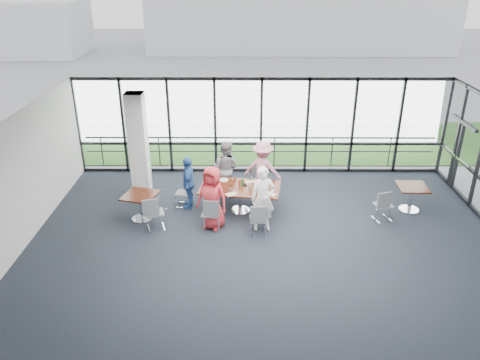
{
  "coord_description": "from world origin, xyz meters",
  "views": [
    {
      "loc": [
        -0.63,
        -9.6,
        6.35
      ],
      "look_at": [
        -0.68,
        1.87,
        1.1
      ],
      "focal_mm": 35.0,
      "sensor_mm": 36.0,
      "label": 1
    }
  ],
  "objects_px": {
    "side_table_right": "(412,190)",
    "chair_main_fl": "(225,181)",
    "chair_spare_la": "(155,213)",
    "chair_main_nl": "(211,213)",
    "diner_far_right": "(263,170)",
    "diner_far_left": "(226,168)",
    "chair_spare_lb": "(140,183)",
    "chair_main_fr": "(261,181)",
    "diner_near_right": "(263,199)",
    "chair_main_nr": "(258,219)",
    "chair_spare_r": "(383,205)",
    "diner_end": "(188,182)",
    "diner_near_left": "(212,198)",
    "structural_column": "(139,148)",
    "chair_main_end": "(183,193)",
    "main_table": "(240,190)",
    "side_table_left": "(140,199)"
  },
  "relations": [
    {
      "from": "diner_end",
      "to": "chair_main_fr",
      "type": "distance_m",
      "value": 2.25
    },
    {
      "from": "chair_main_nr",
      "to": "chair_main_end",
      "type": "bearing_deg",
      "value": 141.04
    },
    {
      "from": "chair_main_end",
      "to": "chair_spare_lb",
      "type": "distance_m",
      "value": 1.52
    },
    {
      "from": "diner_far_left",
      "to": "chair_spare_r",
      "type": "xyz_separation_m",
      "value": [
        4.34,
        -1.57,
        -0.41
      ]
    },
    {
      "from": "chair_main_fl",
      "to": "chair_spare_la",
      "type": "distance_m",
      "value": 2.78
    },
    {
      "from": "diner_far_left",
      "to": "chair_main_end",
      "type": "distance_m",
      "value": 1.5
    },
    {
      "from": "main_table",
      "to": "chair_main_end",
      "type": "relative_size",
      "value": 2.89
    },
    {
      "from": "chair_main_nl",
      "to": "chair_main_fl",
      "type": "height_order",
      "value": "chair_main_nl"
    },
    {
      "from": "side_table_right",
      "to": "chair_main_end",
      "type": "distance_m",
      "value": 6.49
    },
    {
      "from": "chair_spare_r",
      "to": "structural_column",
      "type": "bearing_deg",
      "value": 151.9
    },
    {
      "from": "structural_column",
      "to": "diner_far_right",
      "type": "xyz_separation_m",
      "value": [
        3.59,
        0.08,
        -0.72
      ]
    },
    {
      "from": "main_table",
      "to": "chair_main_fr",
      "type": "height_order",
      "value": "chair_main_fr"
    },
    {
      "from": "diner_far_right",
      "to": "chair_main_fl",
      "type": "bearing_deg",
      "value": 7.85
    },
    {
      "from": "diner_near_left",
      "to": "chair_main_fr",
      "type": "height_order",
      "value": "diner_near_left"
    },
    {
      "from": "structural_column",
      "to": "chair_main_end",
      "type": "xyz_separation_m",
      "value": [
        1.28,
        -0.53,
        -1.19
      ]
    },
    {
      "from": "diner_near_right",
      "to": "chair_main_end",
      "type": "bearing_deg",
      "value": 146.6
    },
    {
      "from": "chair_spare_la",
      "to": "chair_main_nl",
      "type": "bearing_deg",
      "value": -16.84
    },
    {
      "from": "diner_near_right",
      "to": "diner_far_left",
      "type": "bearing_deg",
      "value": 113.13
    },
    {
      "from": "chair_main_fl",
      "to": "chair_main_end",
      "type": "distance_m",
      "value": 1.46
    },
    {
      "from": "side_table_left",
      "to": "chair_spare_la",
      "type": "xyz_separation_m",
      "value": [
        0.46,
        -0.5,
        -0.17
      ]
    },
    {
      "from": "chair_spare_la",
      "to": "chair_main_fr",
      "type": "bearing_deg",
      "value": 17.89
    },
    {
      "from": "main_table",
      "to": "diner_far_left",
      "type": "bearing_deg",
      "value": 120.09
    },
    {
      "from": "side_table_left",
      "to": "diner_end",
      "type": "distance_m",
      "value": 1.44
    },
    {
      "from": "chair_spare_lb",
      "to": "structural_column",
      "type": "bearing_deg",
      "value": 109.38
    },
    {
      "from": "chair_main_fl",
      "to": "diner_far_right",
      "type": "bearing_deg",
      "value": 166.45
    },
    {
      "from": "diner_near_right",
      "to": "chair_main_nr",
      "type": "xyz_separation_m",
      "value": [
        -0.13,
        -0.27,
        -0.44
      ]
    },
    {
      "from": "side_table_right",
      "to": "diner_far_left",
      "type": "xyz_separation_m",
      "value": [
        -5.27,
        1.01,
        0.23
      ]
    },
    {
      "from": "diner_far_left",
      "to": "chair_spare_r",
      "type": "distance_m",
      "value": 4.63
    },
    {
      "from": "chair_main_nr",
      "to": "diner_near_left",
      "type": "bearing_deg",
      "value": 161.45
    },
    {
      "from": "chair_spare_r",
      "to": "chair_main_fl",
      "type": "bearing_deg",
      "value": 142.23
    },
    {
      "from": "chair_main_nr",
      "to": "chair_spare_r",
      "type": "xyz_separation_m",
      "value": [
        3.43,
        0.77,
        0.01
      ]
    },
    {
      "from": "diner_near_left",
      "to": "side_table_right",
      "type": "bearing_deg",
      "value": 33.06
    },
    {
      "from": "diner_near_right",
      "to": "structural_column",
      "type": "bearing_deg",
      "value": 149.25
    },
    {
      "from": "chair_main_nl",
      "to": "chair_main_fr",
      "type": "relative_size",
      "value": 0.93
    },
    {
      "from": "chair_spare_lb",
      "to": "diner_end",
      "type": "bearing_deg",
      "value": 136.7
    },
    {
      "from": "diner_far_right",
      "to": "chair_spare_lb",
      "type": "xyz_separation_m",
      "value": [
        -3.69,
        0.04,
        -0.48
      ]
    },
    {
      "from": "chair_spare_la",
      "to": "chair_spare_r",
      "type": "xyz_separation_m",
      "value": [
        6.13,
        0.5,
        -0.02
      ]
    },
    {
      "from": "structural_column",
      "to": "chair_spare_lb",
      "type": "xyz_separation_m",
      "value": [
        -0.1,
        0.12,
        -1.19
      ]
    },
    {
      "from": "side_table_left",
      "to": "chair_spare_la",
      "type": "relative_size",
      "value": 1.12
    },
    {
      "from": "main_table",
      "to": "side_table_left",
      "type": "xyz_separation_m",
      "value": [
        -2.7,
        -0.49,
        -0.02
      ]
    },
    {
      "from": "side_table_right",
      "to": "chair_spare_r",
      "type": "xyz_separation_m",
      "value": [
        -0.93,
        -0.55,
        -0.18
      ]
    },
    {
      "from": "side_table_right",
      "to": "diner_near_left",
      "type": "height_order",
      "value": "diner_near_left"
    },
    {
      "from": "diner_far_left",
      "to": "chair_spare_lb",
      "type": "xyz_separation_m",
      "value": [
        -2.59,
        -0.12,
        -0.45
      ]
    },
    {
      "from": "side_table_left",
      "to": "chair_main_fl",
      "type": "xyz_separation_m",
      "value": [
        2.24,
        1.64,
        -0.22
      ]
    },
    {
      "from": "side_table_left",
      "to": "chair_main_end",
      "type": "relative_size",
      "value": 1.27
    },
    {
      "from": "chair_spare_r",
      "to": "diner_near_right",
      "type": "bearing_deg",
      "value": 171.38
    },
    {
      "from": "chair_main_fr",
      "to": "chair_spare_la",
      "type": "bearing_deg",
      "value": 55.43
    },
    {
      "from": "side_table_right",
      "to": "chair_main_fl",
      "type": "distance_m",
      "value": 5.4
    },
    {
      "from": "diner_far_left",
      "to": "diner_end",
      "type": "bearing_deg",
      "value": 61.65
    },
    {
      "from": "diner_far_right",
      "to": "chair_main_end",
      "type": "xyz_separation_m",
      "value": [
        -2.31,
        -0.61,
        -0.47
      ]
    }
  ]
}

